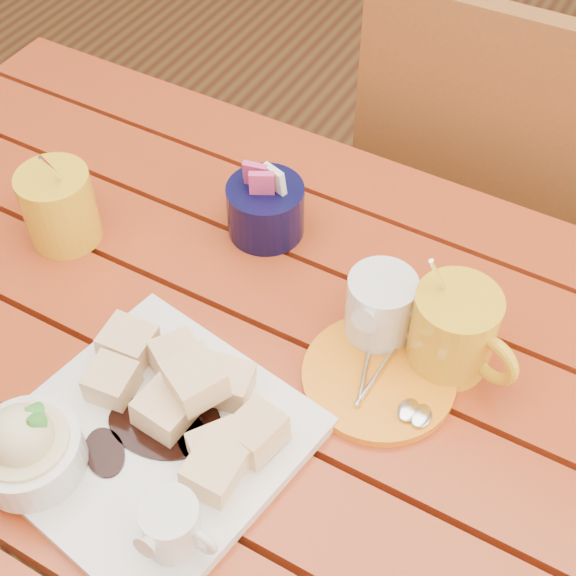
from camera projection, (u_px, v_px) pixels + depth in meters
The scene contains 8 objects.
table at pixel (222, 405), 0.97m from camera, with size 1.20×0.79×0.75m.
dessert_plate at pixel (127, 437), 0.79m from camera, with size 0.31×0.31×0.11m.
coffee_mug_left at pixel (58, 205), 0.98m from camera, with size 0.12×0.09×0.15m.
coffee_mug_right at pixel (455, 331), 0.85m from camera, with size 0.13×0.09×0.15m.
cream_pitcher at pixel (382, 309), 0.87m from camera, with size 0.11×0.09×0.09m.
sugar_caddy at pixel (266, 208), 0.99m from camera, with size 0.10×0.10×0.11m.
orange_saucer at pixel (380, 378), 0.86m from camera, with size 0.17×0.17×0.02m.
chair_far at pixel (501, 210), 1.36m from camera, with size 0.46×0.46×0.96m.
Camera 1 is at (0.33, -0.42, 1.47)m, focal length 50.00 mm.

